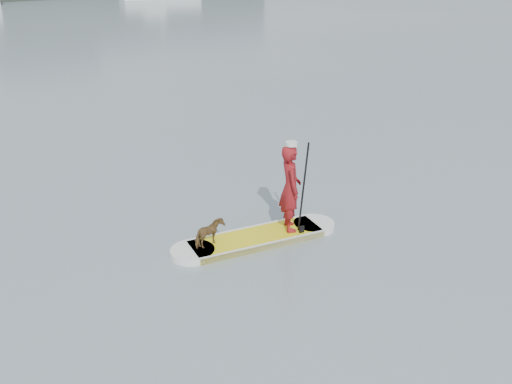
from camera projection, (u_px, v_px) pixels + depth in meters
ground at (58, 240)px, 10.70m from camera, size 140.00×140.00×0.00m
paddleboard at (256, 238)px, 10.62m from camera, size 3.24×1.35×0.12m
paddler at (290, 188)px, 10.54m from camera, size 0.63×0.72×1.66m
white_cap at (291, 144)px, 10.20m from camera, size 0.22×0.22×0.07m
dog at (209, 233)px, 10.15m from camera, size 0.62×0.36×0.49m
paddle at (303, 200)px, 10.43m from camera, size 0.10×0.30×2.00m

